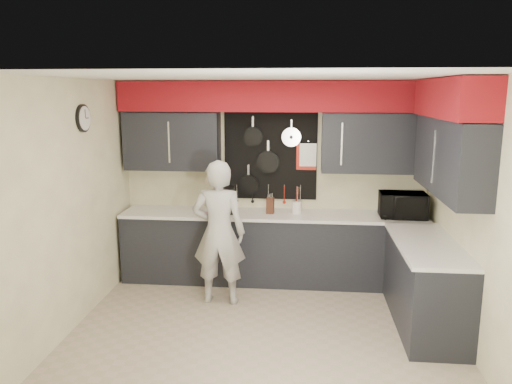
# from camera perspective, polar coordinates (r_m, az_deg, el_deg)

# --- Properties ---
(ground) EXTENTS (4.00, 4.00, 0.00)m
(ground) POSITION_cam_1_polar(r_m,az_deg,el_deg) (5.40, 0.82, -15.70)
(ground) COLOR tan
(ground) RESTS_ON ground
(back_wall_assembly) EXTENTS (4.00, 0.36, 2.60)m
(back_wall_assembly) POSITION_cam_1_polar(r_m,az_deg,el_deg) (6.42, 2.15, 7.38)
(back_wall_assembly) COLOR #F3F0BC
(back_wall_assembly) RESTS_ON ground
(right_wall_assembly) EXTENTS (0.36, 3.50, 2.60)m
(right_wall_assembly) POSITION_cam_1_polar(r_m,az_deg,el_deg) (5.29, 21.66, 4.97)
(right_wall_assembly) COLOR #F3F0BC
(right_wall_assembly) RESTS_ON ground
(left_wall_assembly) EXTENTS (0.05, 3.50, 2.60)m
(left_wall_assembly) POSITION_cam_1_polar(r_m,az_deg,el_deg) (5.48, -20.37, -1.18)
(left_wall_assembly) COLOR #F3F0BC
(left_wall_assembly) RESTS_ON ground
(base_cabinets) EXTENTS (3.95, 2.20, 0.92)m
(base_cabinets) POSITION_cam_1_polar(r_m,az_deg,el_deg) (6.25, 6.22, -7.34)
(base_cabinets) COLOR black
(base_cabinets) RESTS_ON ground
(microwave) EXTENTS (0.57, 0.39, 0.31)m
(microwave) POSITION_cam_1_polar(r_m,az_deg,el_deg) (6.45, 16.41, -1.45)
(microwave) COLOR black
(microwave) RESTS_ON base_cabinets
(knife_block) EXTENTS (0.10, 0.10, 0.20)m
(knife_block) POSITION_cam_1_polar(r_m,az_deg,el_deg) (6.41, 1.64, -1.56)
(knife_block) COLOR #381C12
(knife_block) RESTS_ON base_cabinets
(utensil_crock) EXTENTS (0.12, 0.12, 0.16)m
(utensil_crock) POSITION_cam_1_polar(r_m,az_deg,el_deg) (6.44, 4.68, -1.74)
(utensil_crock) COLOR white
(utensil_crock) RESTS_ON base_cabinets
(coffee_maker) EXTENTS (0.23, 0.26, 0.34)m
(coffee_maker) POSITION_cam_1_polar(r_m,az_deg,el_deg) (6.44, -3.33, -0.85)
(coffee_maker) COLOR black
(coffee_maker) RESTS_ON base_cabinets
(person) EXTENTS (0.63, 0.42, 1.71)m
(person) POSITION_cam_1_polar(r_m,az_deg,el_deg) (5.82, -4.26, -4.65)
(person) COLOR beige
(person) RESTS_ON ground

